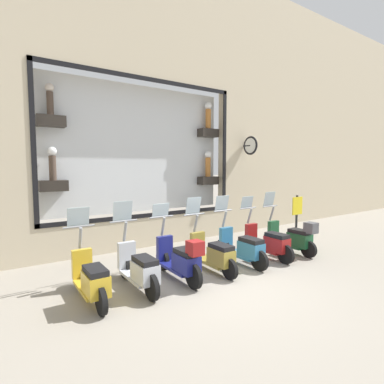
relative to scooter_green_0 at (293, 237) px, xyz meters
The scene contains 10 objects.
ground_plane 3.18m from the scooter_green_0, 100.28° to the left, with size 120.00×120.00×0.00m, color gray.
building_facade 5.96m from the scooter_green_0, 45.50° to the left, with size 1.25×36.00×8.89m.
scooter_green_0 is the anchor object (origin of this frame).
scooter_red_1 0.92m from the scooter_green_0, 85.99° to the left, with size 1.80×0.61×1.58m.
scooter_teal_2 1.84m from the scooter_green_0, 87.91° to the left, with size 1.80×0.60×1.65m.
scooter_olive_3 2.76m from the scooter_green_0, 88.65° to the left, with size 1.79×0.60×1.66m.
scooter_navy_4 3.68m from the scooter_green_0, 89.91° to the left, with size 1.80×0.60×1.57m.
scooter_silver_5 4.60m from the scooter_green_0, 89.14° to the left, with size 1.80×0.60×1.69m.
scooter_yellow_6 5.52m from the scooter_green_0, 89.33° to the left, with size 1.79×0.61×1.62m.
shop_sign_post 1.16m from the scooter_green_0, 57.53° to the right, with size 0.36×0.45×1.53m.
Camera 1 is at (-4.68, 3.81, 2.43)m, focal length 28.00 mm.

